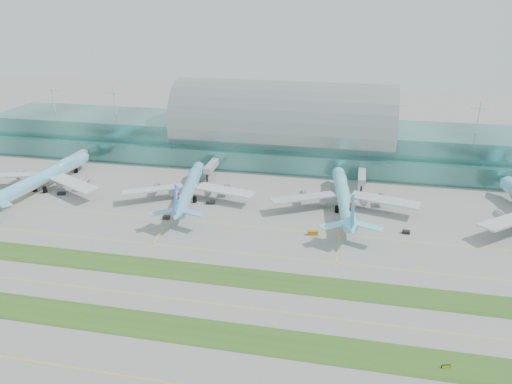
% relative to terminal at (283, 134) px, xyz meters
% --- Properties ---
extents(ground, '(700.00, 700.00, 0.00)m').
position_rel_terminal_xyz_m(ground, '(-0.01, -128.79, -14.23)').
color(ground, gray).
rests_on(ground, ground).
extents(terminal, '(340.00, 69.10, 36.00)m').
position_rel_terminal_xyz_m(terminal, '(0.00, 0.00, 0.00)').
color(terminal, '#3D7A75').
rests_on(terminal, ground).
extents(grass_strip_near, '(420.00, 12.00, 0.08)m').
position_rel_terminal_xyz_m(grass_strip_near, '(-0.01, -156.79, -14.19)').
color(grass_strip_near, '#2D591E').
rests_on(grass_strip_near, ground).
extents(grass_strip_far, '(420.00, 12.00, 0.08)m').
position_rel_terminal_xyz_m(grass_strip_far, '(-0.01, -126.79, -14.19)').
color(grass_strip_far, '#2D591E').
rests_on(grass_strip_far, ground).
extents(taxiline_a, '(420.00, 0.35, 0.01)m').
position_rel_terminal_xyz_m(taxiline_a, '(-0.01, -176.79, -14.22)').
color(taxiline_a, yellow).
rests_on(taxiline_a, ground).
extents(taxiline_b, '(420.00, 0.35, 0.01)m').
position_rel_terminal_xyz_m(taxiline_b, '(-0.01, -142.79, -14.22)').
color(taxiline_b, yellow).
rests_on(taxiline_b, ground).
extents(taxiline_c, '(420.00, 0.35, 0.01)m').
position_rel_terminal_xyz_m(taxiline_c, '(-0.01, -110.79, -14.22)').
color(taxiline_c, yellow).
rests_on(taxiline_c, ground).
extents(taxiline_d, '(420.00, 0.35, 0.01)m').
position_rel_terminal_xyz_m(taxiline_d, '(-0.01, -88.79, -14.22)').
color(taxiline_d, yellow).
rests_on(taxiline_d, ground).
extents(airliner_a, '(66.43, 75.78, 20.85)m').
position_rel_terminal_xyz_m(airliner_a, '(-103.97, -68.64, -7.80)').
color(airliner_a, '#6BC9EC').
rests_on(airliner_a, ground).
extents(airliner_b, '(59.67, 68.43, 18.90)m').
position_rel_terminal_xyz_m(airliner_b, '(-32.28, -66.21, -8.40)').
color(airliner_b, '#6AB8EA').
rests_on(airliner_b, ground).
extents(airliner_c, '(63.52, 72.61, 19.99)m').
position_rel_terminal_xyz_m(airliner_c, '(36.45, -63.02, -8.06)').
color(airliner_c, '#72DEFA').
rests_on(airliner_c, ground).
extents(gse_b, '(3.83, 2.62, 1.36)m').
position_rel_terminal_xyz_m(gse_b, '(-92.48, -74.06, -13.55)').
color(gse_b, black).
rests_on(gse_b, ground).
extents(gse_c, '(2.87, 1.91, 1.50)m').
position_rel_terminal_xyz_m(gse_c, '(-35.03, -88.89, -13.48)').
color(gse_c, black).
rests_on(gse_c, ground).
extents(gse_d, '(4.02, 2.44, 1.45)m').
position_rel_terminal_xyz_m(gse_d, '(-21.53, -69.97, -13.50)').
color(gse_d, black).
rests_on(gse_d, ground).
extents(gse_e, '(4.28, 2.53, 1.60)m').
position_rel_terminal_xyz_m(gse_e, '(26.17, -90.64, -13.43)').
color(gse_e, orange).
rests_on(gse_e, ground).
extents(gse_f, '(3.13, 2.08, 1.24)m').
position_rel_terminal_xyz_m(gse_f, '(61.85, -82.15, -13.61)').
color(gse_f, black).
rests_on(gse_f, ground).
extents(taxiway_sign_east, '(2.27, 0.85, 0.97)m').
position_rel_terminal_xyz_m(taxiway_sign_east, '(66.51, -157.67, -13.75)').
color(taxiway_sign_east, black).
rests_on(taxiway_sign_east, ground).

